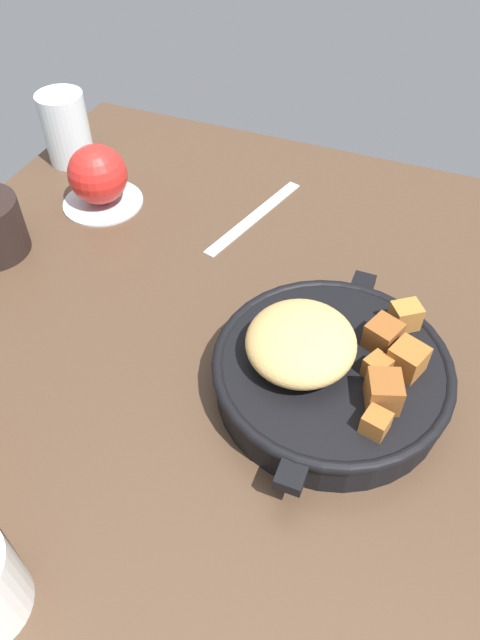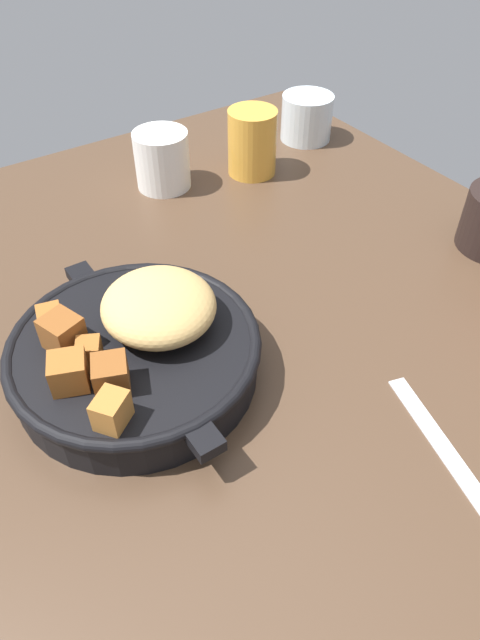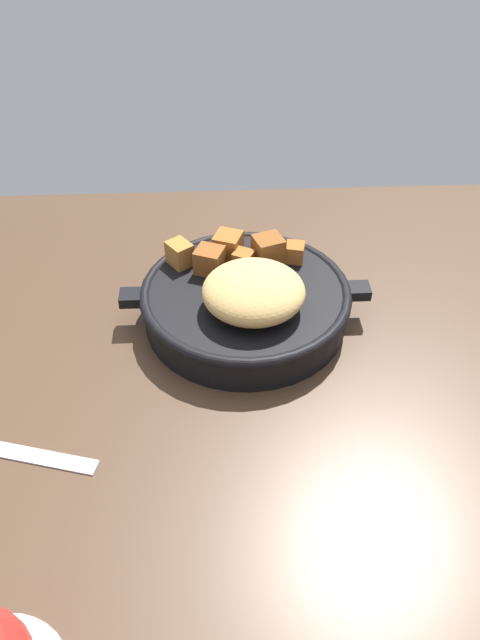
% 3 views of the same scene
% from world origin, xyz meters
% --- Properties ---
extents(ground_plane, '(0.93, 0.84, 0.02)m').
position_xyz_m(ground_plane, '(0.00, 0.00, -0.01)').
color(ground_plane, '#473323').
extents(cast_iron_skillet, '(0.28, 0.24, 0.09)m').
position_xyz_m(cast_iron_skillet, '(0.01, -0.12, 0.03)').
color(cast_iron_skillet, black).
rests_on(cast_iron_skillet, ground_plane).
extents(saucer_plate, '(0.11, 0.11, 0.01)m').
position_xyz_m(saucer_plate, '(0.21, 0.26, 0.00)').
color(saucer_plate, '#B7BABF').
rests_on(saucer_plate, ground_plane).
extents(red_apple, '(0.08, 0.08, 0.08)m').
position_xyz_m(red_apple, '(0.21, 0.26, 0.05)').
color(red_apple, red).
rests_on(red_apple, saucer_plate).
extents(butter_knife, '(0.20, 0.07, 0.00)m').
position_xyz_m(butter_knife, '(0.25, 0.05, 0.00)').
color(butter_knife, silver).
rests_on(butter_knife, ground_plane).
extents(water_glass_tall, '(0.07, 0.07, 0.10)m').
position_xyz_m(water_glass_tall, '(0.29, 0.36, 0.05)').
color(water_glass_tall, silver).
rests_on(water_glass_tall, ground_plane).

